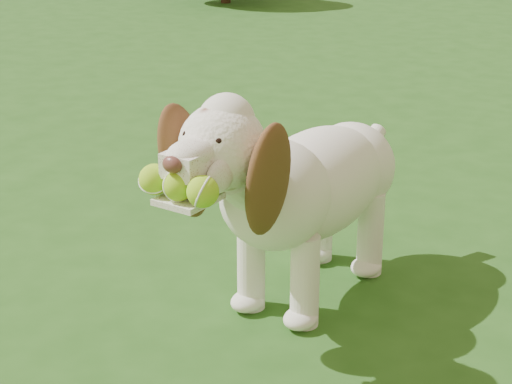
% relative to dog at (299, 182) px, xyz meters
% --- Properties ---
extents(ground, '(80.00, 80.00, 0.00)m').
position_rel_dog_xyz_m(ground, '(-0.44, -0.23, -0.45)').
color(ground, '#214C15').
rests_on(ground, ground).
extents(dog, '(0.52, 1.31, 0.85)m').
position_rel_dog_xyz_m(dog, '(0.00, 0.00, 0.00)').
color(dog, white).
rests_on(dog, ground).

